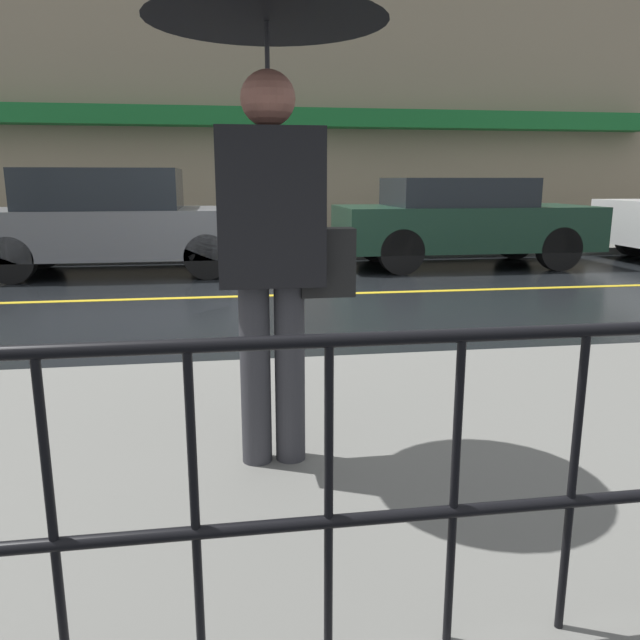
# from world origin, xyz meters

# --- Properties ---
(ground_plane) EXTENTS (80.00, 80.00, 0.00)m
(ground_plane) POSITION_xyz_m (0.00, 0.00, 0.00)
(ground_plane) COLOR black
(sidewalk_near) EXTENTS (28.00, 3.18, 0.14)m
(sidewalk_near) POSITION_xyz_m (0.00, -4.87, 0.07)
(sidewalk_near) COLOR slate
(sidewalk_near) RESTS_ON ground_plane
(sidewalk_far) EXTENTS (28.00, 2.06, 0.14)m
(sidewalk_far) POSITION_xyz_m (0.00, 4.31, 0.07)
(sidewalk_far) COLOR slate
(sidewalk_far) RESTS_ON ground_plane
(lane_marking) EXTENTS (25.20, 0.12, 0.01)m
(lane_marking) POSITION_xyz_m (0.00, 0.00, 0.00)
(lane_marking) COLOR gold
(lane_marking) RESTS_ON ground_plane
(building_storefront) EXTENTS (28.00, 0.85, 5.74)m
(building_storefront) POSITION_xyz_m (0.00, 5.46, 2.85)
(building_storefront) COLOR gray
(building_storefront) RESTS_ON ground_plane
(railing_foreground) EXTENTS (12.00, 0.04, 0.91)m
(railing_foreground) POSITION_xyz_m (0.00, -6.21, 0.72)
(railing_foreground) COLOR black
(railing_foreground) RESTS_ON sidewalk_near
(pedestrian) EXTENTS (0.99, 0.99, 2.12)m
(pedestrian) POSITION_xyz_m (-0.38, -4.96, 1.77)
(pedestrian) COLOR #333338
(pedestrian) RESTS_ON sidewalk_near
(car_grey) EXTENTS (4.32, 1.79, 1.58)m
(car_grey) POSITION_xyz_m (-2.22, 2.27, 0.80)
(car_grey) COLOR slate
(car_grey) RESTS_ON ground_plane
(car_dark_green) EXTENTS (4.16, 1.77, 1.44)m
(car_dark_green) POSITION_xyz_m (3.33, 2.27, 0.75)
(car_dark_green) COLOR #193828
(car_dark_green) RESTS_ON ground_plane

